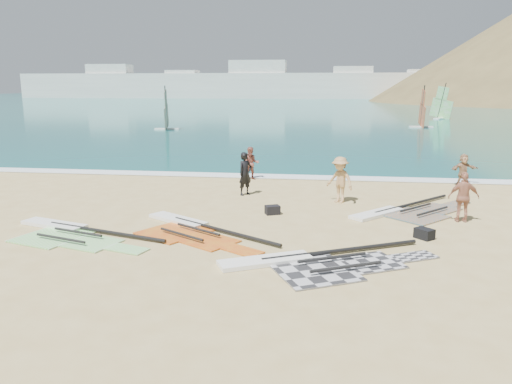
# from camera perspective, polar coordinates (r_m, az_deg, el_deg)

# --- Properties ---
(ground) EXTENTS (300.00, 300.00, 0.00)m
(ground) POSITION_cam_1_polar(r_m,az_deg,el_deg) (14.20, 0.88, -7.46)
(ground) COLOR tan
(ground) RESTS_ON ground
(sea) EXTENTS (300.00, 240.00, 0.06)m
(sea) POSITION_cam_1_polar(r_m,az_deg,el_deg) (145.35, 7.24, 10.31)
(sea) COLOR #0C4C55
(sea) RESTS_ON ground
(surf_line) EXTENTS (300.00, 1.20, 0.04)m
(surf_line) POSITION_cam_1_polar(r_m,az_deg,el_deg) (26.06, 4.13, 1.66)
(surf_line) COLOR white
(surf_line) RESTS_ON ground
(far_town) EXTENTS (160.00, 8.00, 12.00)m
(far_town) POSITION_cam_1_polar(r_m,az_deg,el_deg) (164.18, 1.73, 12.19)
(far_town) COLOR white
(far_town) RESTS_ON ground
(rig_grey) EXTENTS (6.12, 4.09, 0.20)m
(rig_grey) POSITION_cam_1_polar(r_m,az_deg,el_deg) (13.76, 6.71, -7.98)
(rig_grey) COLOR #28282A
(rig_grey) RESTS_ON ground
(rig_green) EXTENTS (5.69, 3.20, 0.20)m
(rig_green) POSITION_cam_1_polar(r_m,az_deg,el_deg) (17.35, -20.59, -4.40)
(rig_green) COLOR #3BCE1B
(rig_green) RESTS_ON ground
(rig_orange) EXTENTS (5.07, 4.72, 0.20)m
(rig_orange) POSITION_cam_1_polar(r_m,az_deg,el_deg) (19.73, 16.83, -2.16)
(rig_orange) COLOR orange
(rig_orange) RESTS_ON ground
(rig_red) EXTENTS (5.13, 4.40, 0.20)m
(rig_red) POSITION_cam_1_polar(r_m,az_deg,el_deg) (16.78, -7.52, -4.25)
(rig_red) COLOR red
(rig_red) RESTS_ON ground
(gear_bag_near) EXTENTS (0.63, 0.56, 0.33)m
(gear_bag_near) POSITION_cam_1_polar(r_m,az_deg,el_deg) (18.69, 1.90, -2.06)
(gear_bag_near) COLOR black
(gear_bag_near) RESTS_ON ground
(gear_bag_far) EXTENTS (0.66, 0.67, 0.33)m
(gear_bag_far) POSITION_cam_1_polar(r_m,az_deg,el_deg) (16.64, 18.68, -4.53)
(gear_bag_far) COLOR black
(gear_bag_far) RESTS_ON ground
(person_wetsuit) EXTENTS (0.79, 0.82, 1.89)m
(person_wetsuit) POSITION_cam_1_polar(r_m,az_deg,el_deg) (21.77, -1.24, 2.10)
(person_wetsuit) COLOR black
(person_wetsuit) RESTS_ON ground
(beachgoer_left) EXTENTS (0.90, 0.75, 1.67)m
(beachgoer_left) POSITION_cam_1_polar(r_m,az_deg,el_deg) (25.34, -0.56, 3.30)
(beachgoer_left) COLOR #965146
(beachgoer_left) RESTS_ON ground
(beachgoer_mid) EXTENTS (1.40, 1.31, 1.90)m
(beachgoer_mid) POSITION_cam_1_polar(r_m,az_deg,el_deg) (20.65, 9.56, 1.38)
(beachgoer_mid) COLOR tan
(beachgoer_mid) RESTS_ON ground
(beachgoer_back) EXTENTS (1.05, 0.44, 1.79)m
(beachgoer_back) POSITION_cam_1_polar(r_m,az_deg,el_deg) (18.95, 22.64, -0.55)
(beachgoer_back) COLOR #B47458
(beachgoer_back) RESTS_ON ground
(beachgoer_right) EXTENTS (1.48, 0.93, 1.52)m
(beachgoer_right) POSITION_cam_1_polar(r_m,az_deg,el_deg) (25.97, 22.61, 2.40)
(beachgoer_right) COLOR #A37957
(beachgoer_right) RESTS_ON ground
(windsurfer_left) EXTENTS (2.62, 3.07, 4.62)m
(windsurfer_left) POSITION_cam_1_polar(r_m,az_deg,el_deg) (53.71, -10.20, 8.41)
(windsurfer_left) COLOR white
(windsurfer_left) RESTS_ON ground
(windsurfer_centre) EXTENTS (2.58, 3.14, 4.68)m
(windsurfer_centre) POSITION_cam_1_polar(r_m,az_deg,el_deg) (58.43, 18.43, 8.29)
(windsurfer_centre) COLOR white
(windsurfer_centre) RESTS_ON ground
(windsurfer_right) EXTENTS (2.67, 2.63, 4.95)m
(windsurfer_right) POSITION_cam_1_polar(r_m,az_deg,el_deg) (73.56, 20.41, 8.89)
(windsurfer_right) COLOR white
(windsurfer_right) RESTS_ON ground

